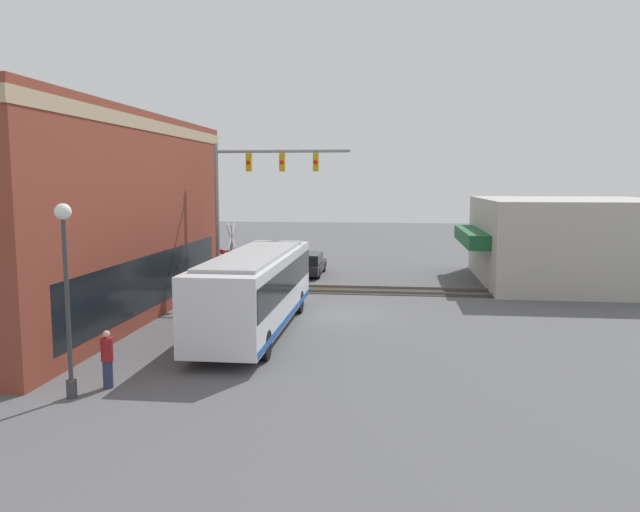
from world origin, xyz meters
TOP-DOWN VIEW (x-y plane):
  - ground_plane at (0.00, 0.00)m, footprint 120.00×120.00m
  - brick_building at (-1.76, 12.79)m, footprint 19.53×10.66m
  - shop_building at (10.06, -12.35)m, footprint 11.59×11.01m
  - city_bus at (-3.44, 2.80)m, footprint 11.37×2.59m
  - traffic_signal_gantry at (4.12, 4.54)m, footprint 0.42×6.87m
  - crossing_signal at (3.46, 5.61)m, footprint 1.41×1.18m
  - streetlamp at (-11.43, 6.12)m, footprint 0.44×0.44m
  - rail_track_near at (6.00, 0.00)m, footprint 2.60×60.00m
  - parked_car_black at (11.16, 2.80)m, footprint 4.78×1.82m
  - pedestrian_by_lamp at (-10.54, 5.50)m, footprint 0.34×0.34m

SIDE VIEW (x-z plane):
  - ground_plane at x=0.00m, z-range 0.00..0.00m
  - rail_track_near at x=6.00m, z-range -0.05..0.10m
  - parked_car_black at x=11.16m, z-range -0.04..1.33m
  - pedestrian_by_lamp at x=-10.54m, z-range 0.01..1.68m
  - city_bus at x=-3.44m, z-range 0.16..3.26m
  - crossing_signal at x=3.46m, z-range 0.39..4.20m
  - shop_building at x=10.06m, z-range 0.00..4.81m
  - streetlamp at x=-11.43m, z-range 0.50..5.76m
  - brick_building at x=-1.76m, z-range 0.00..8.65m
  - traffic_signal_gantry at x=4.12m, z-range 1.80..9.49m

